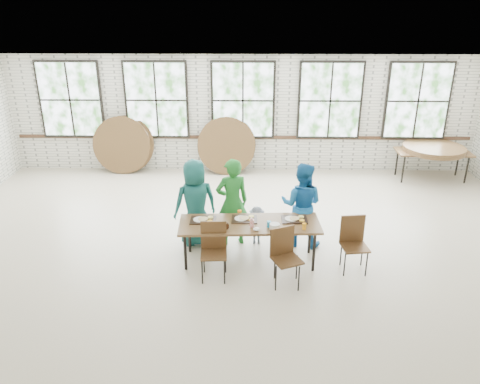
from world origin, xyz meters
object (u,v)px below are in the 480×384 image
(dining_table, at_px, (250,226))
(chair_near_right, at_px, (284,251))
(storage_table, at_px, (433,153))
(chair_near_left, at_px, (214,245))

(dining_table, distance_m, chair_near_right, 0.85)
(dining_table, relative_size, storage_table, 1.34)
(chair_near_left, height_order, chair_near_right, same)
(chair_near_left, bearing_deg, storage_table, 38.10)
(dining_table, distance_m, chair_near_left, 0.76)
(chair_near_left, relative_size, storage_table, 0.52)
(chair_near_left, bearing_deg, chair_near_right, -11.88)
(dining_table, relative_size, chair_near_left, 2.56)
(dining_table, height_order, chair_near_left, chair_near_left)
(dining_table, height_order, storage_table, same)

